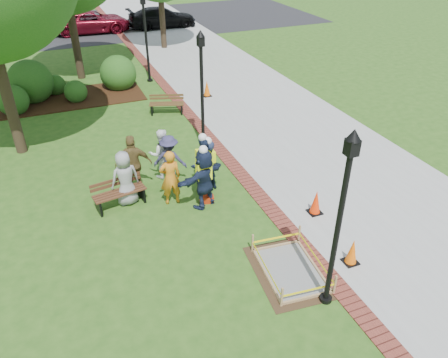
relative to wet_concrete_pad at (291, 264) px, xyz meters
name	(u,v)px	position (x,y,z in m)	size (l,w,h in m)	color
ground	(224,236)	(-0.98, 1.89, -0.23)	(100.00, 100.00, 0.00)	#285116
sidewalk	(240,90)	(4.02, 11.89, -0.22)	(6.00, 60.00, 0.02)	#9E9E99
brick_edging	(177,99)	(0.77, 11.89, -0.22)	(0.50, 60.00, 0.03)	maroon
mulch_bed	(66,99)	(-3.98, 13.89, -0.21)	(7.00, 3.00, 0.05)	#381E0F
parking_lot	(88,26)	(-0.98, 28.89, -0.23)	(36.00, 12.00, 0.01)	black
wet_concrete_pad	(291,264)	(0.00, 0.00, 0.00)	(1.93, 2.46, 0.55)	#47331E
bench_near	(120,198)	(-3.27, 4.36, 0.03)	(1.60, 0.76, 0.83)	#52301C
bench_far	(167,108)	(-0.07, 10.52, 0.02)	(1.54, 0.93, 0.79)	brown
cone_front	(352,252)	(1.53, -0.30, 0.11)	(0.37, 0.37, 0.72)	black
cone_back	(316,203)	(1.85, 1.84, 0.13)	(0.39, 0.39, 0.76)	black
cone_far	(207,89)	(2.23, 11.76, 0.13)	(0.38, 0.38, 0.75)	black
toolbox	(207,199)	(-0.85, 3.56, -0.13)	(0.42, 0.23, 0.21)	#B42A0D
lamp_near	(341,211)	(0.27, -1.11, 2.25)	(0.28, 0.28, 4.26)	black
lamp_mid	(202,83)	(0.27, 6.89, 2.25)	(0.28, 0.28, 4.26)	black
lamp_far	(146,32)	(0.27, 14.89, 2.25)	(0.28, 0.28, 4.26)	black
shrub_a	(16,113)	(-6.14, 13.07, -0.23)	(1.33, 1.33, 1.33)	#174B15
shrub_b	(35,100)	(-5.34, 14.36, -0.23)	(2.02, 2.02, 2.02)	#174B15
shrub_c	(77,101)	(-3.51, 13.51, -0.23)	(1.04, 1.04, 1.04)	#174B15
shrub_d	(120,88)	(-1.35, 14.46, -0.23)	(1.74, 1.74, 1.74)	#174B15
shrub_e	(57,94)	(-4.30, 14.84, -0.23)	(0.98, 0.98, 0.98)	#174B15
casual_person_a	(125,178)	(-3.04, 4.44, 0.62)	(0.59, 0.42, 1.70)	gray
casual_person_b	(170,178)	(-1.82, 3.95, 0.64)	(0.57, 0.37, 1.74)	orange
casual_person_c	(162,154)	(-1.65, 5.51, 0.61)	(0.57, 0.39, 1.69)	white
casual_person_d	(134,164)	(-2.66, 5.02, 0.71)	(0.67, 0.50, 1.89)	brown
casual_person_e	(170,160)	(-1.50, 5.10, 0.58)	(0.62, 0.53, 1.63)	#333054
hivis_worker_a	(204,177)	(-0.96, 3.44, 0.75)	(0.70, 0.60, 1.99)	#16223A
hivis_worker_b	(208,164)	(-0.54, 4.20, 0.68)	(0.62, 0.62, 1.83)	#1A2944
hivis_worker_c	(203,163)	(-0.68, 4.25, 0.73)	(0.66, 0.53, 1.95)	#17233D
parked_car_b	(50,36)	(-3.89, 26.71, -0.23)	(4.77, 2.07, 1.55)	#B6B6BC
parked_car_c	(94,32)	(-0.87, 26.65, -0.23)	(4.90, 2.13, 1.60)	maroon
parked_car_d	(163,27)	(4.11, 26.26, -0.23)	(4.83, 2.10, 1.58)	black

